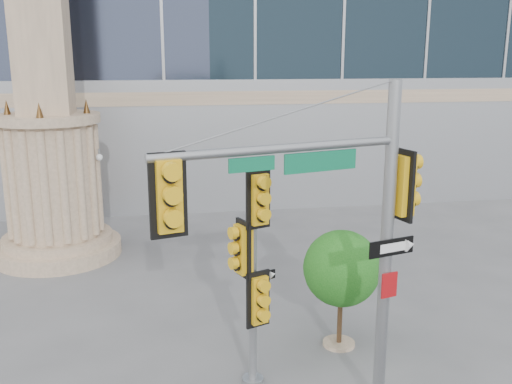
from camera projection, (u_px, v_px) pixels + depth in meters
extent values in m
plane|color=#545456|center=(267.00, 374.00, 12.95)|extent=(120.00, 120.00, 0.00)
cylinder|color=gray|center=(59.00, 249.00, 20.58)|extent=(4.40, 4.40, 0.50)
cylinder|color=gray|center=(58.00, 238.00, 20.48)|extent=(3.80, 3.80, 0.30)
cylinder|color=gray|center=(53.00, 180.00, 19.98)|extent=(3.00, 3.00, 4.00)
cylinder|color=gray|center=(48.00, 118.00, 19.48)|extent=(3.50, 3.50, 0.30)
cone|color=#472D14|center=(86.00, 106.00, 19.59)|extent=(0.24, 0.24, 0.50)
cone|color=#472D14|center=(7.00, 107.00, 19.18)|extent=(0.24, 0.24, 0.50)
cylinder|color=slate|center=(386.00, 253.00, 11.06)|extent=(0.24, 0.24, 6.63)
cylinder|color=slate|center=(281.00, 149.00, 9.59)|extent=(4.51, 1.39, 0.15)
cube|color=#0C6542|center=(321.00, 161.00, 9.95)|extent=(1.40, 0.43, 0.35)
cube|color=gold|center=(168.00, 195.00, 8.92)|extent=(0.67, 0.46, 1.38)
cube|color=gold|center=(403.00, 185.00, 10.87)|extent=(0.46, 0.67, 1.38)
cube|color=black|center=(391.00, 247.00, 10.88)|extent=(0.99, 0.30, 0.33)
cube|color=#A60F13|center=(389.00, 285.00, 11.06)|extent=(0.35, 0.13, 0.51)
cylinder|color=slate|center=(253.00, 380.00, 12.60)|extent=(0.47, 0.47, 0.12)
cylinder|color=slate|center=(253.00, 278.00, 12.04)|extent=(0.18, 0.18, 4.93)
cube|color=gold|center=(258.00, 199.00, 11.44)|extent=(0.61, 0.46, 1.23)
cube|color=gold|center=(244.00, 249.00, 11.77)|extent=(0.46, 0.61, 1.23)
cube|color=gold|center=(258.00, 299.00, 11.95)|extent=(0.61, 0.46, 1.23)
cube|color=black|center=(263.00, 276.00, 12.02)|extent=(0.58, 0.25, 0.20)
cylinder|color=gray|center=(339.00, 343.00, 14.23)|extent=(0.80, 0.80, 0.09)
cylinder|color=#382314|center=(340.00, 316.00, 14.05)|extent=(0.12, 0.12, 1.60)
sphere|color=#165814|center=(342.00, 268.00, 13.76)|extent=(1.86, 1.86, 1.86)
sphere|color=#165814|center=(354.00, 274.00, 14.10)|extent=(1.15, 1.15, 1.15)
sphere|color=#165814|center=(332.00, 281.00, 13.55)|extent=(0.98, 0.98, 0.98)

